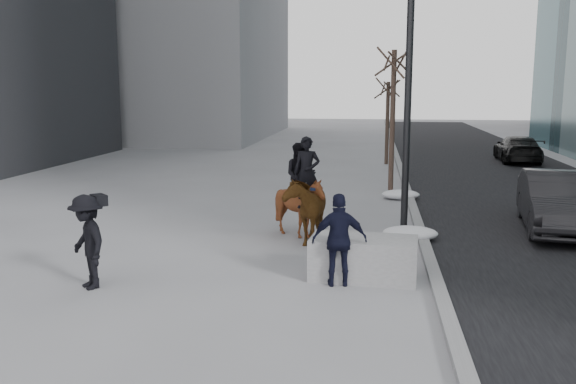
# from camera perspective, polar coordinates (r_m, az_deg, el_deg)

# --- Properties ---
(ground) EXTENTS (120.00, 120.00, 0.00)m
(ground) POSITION_cam_1_polar(r_m,az_deg,el_deg) (12.03, -0.80, -8.03)
(ground) COLOR gray
(ground) RESTS_ON ground
(road) EXTENTS (8.00, 90.00, 0.01)m
(road) POSITION_cam_1_polar(r_m,az_deg,el_deg) (22.26, 21.50, -0.39)
(road) COLOR black
(road) RESTS_ON ground
(curb) EXTENTS (0.25, 90.00, 0.12)m
(curb) POSITION_cam_1_polar(r_m,az_deg,el_deg) (21.66, 11.17, -0.01)
(curb) COLOR gray
(curb) RESTS_ON ground
(planter) EXTENTS (2.11, 1.18, 0.82)m
(planter) POSITION_cam_1_polar(r_m,az_deg,el_deg) (11.97, 7.08, -6.17)
(planter) COLOR #9A9A9C
(planter) RESTS_ON ground
(car_near) EXTENTS (2.18, 4.77, 1.52)m
(car_near) POSITION_cam_1_polar(r_m,az_deg,el_deg) (17.20, 23.90, -0.84)
(car_near) COLOR black
(car_near) RESTS_ON ground
(car_far) EXTENTS (2.04, 4.59, 1.31)m
(car_far) POSITION_cam_1_polar(r_m,az_deg,el_deg) (32.28, 20.69, 3.80)
(car_far) COLOR black
(car_far) RESTS_ON ground
(tree_near) EXTENTS (1.20, 1.20, 5.48)m
(tree_near) POSITION_cam_1_polar(r_m,az_deg,el_deg) (21.66, 9.76, 7.18)
(tree_near) COLOR #392921
(tree_near) RESTS_ON ground
(tree_far) EXTENTS (1.20, 1.20, 4.35)m
(tree_far) POSITION_cam_1_polar(r_m,az_deg,el_deg) (29.68, 9.29, 6.78)
(tree_far) COLOR #35271F
(tree_far) RESTS_ON ground
(mounted_left) EXTENTS (0.92, 1.97, 2.52)m
(mounted_left) POSITION_cam_1_polar(r_m,az_deg,el_deg) (14.58, 1.70, -1.05)
(mounted_left) COLOR #4A280E
(mounted_left) RESTS_ON ground
(mounted_right) EXTENTS (1.39, 1.53, 2.33)m
(mounted_right) POSITION_cam_1_polar(r_m,az_deg,el_deg) (15.03, 1.08, -0.73)
(mounted_right) COLOR #512D10
(mounted_right) RESTS_ON ground
(feeder) EXTENTS (1.09, 0.94, 1.75)m
(feeder) POSITION_cam_1_polar(r_m,az_deg,el_deg) (11.39, 4.84, -4.50)
(feeder) COLOR black
(feeder) RESTS_ON ground
(camera_crew) EXTENTS (1.26, 1.26, 1.75)m
(camera_crew) POSITION_cam_1_polar(r_m,az_deg,el_deg) (11.80, -18.26, -4.41)
(camera_crew) COLOR black
(camera_crew) RESTS_ON ground
(lamppost) EXTENTS (0.25, 1.46, 9.09)m
(lamppost) POSITION_cam_1_polar(r_m,az_deg,el_deg) (16.06, 11.33, 14.31)
(lamppost) COLOR black
(lamppost) RESTS_ON ground
(snow_piles) EXTENTS (1.34, 6.33, 0.34)m
(snow_piles) POSITION_cam_1_polar(r_m,az_deg,el_deg) (17.56, 10.91, -1.93)
(snow_piles) COLOR silver
(snow_piles) RESTS_ON ground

